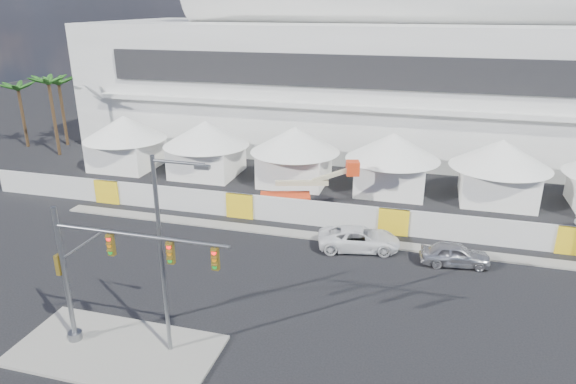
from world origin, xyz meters
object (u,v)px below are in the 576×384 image
(sedan_silver, at_px, (455,254))
(traffic_mast, at_px, (99,275))
(boom_lift, at_px, (294,197))
(pickup_curb, at_px, (359,239))
(streetlight_median, at_px, (166,245))

(sedan_silver, relative_size, traffic_mast, 0.49)
(traffic_mast, xyz_separation_m, boom_lift, (4.24, 19.97, -3.02))
(pickup_curb, relative_size, traffic_mast, 0.63)
(traffic_mast, height_order, boom_lift, traffic_mast)
(pickup_curb, bearing_deg, sedan_silver, -107.00)
(streetlight_median, relative_size, boom_lift, 1.18)
(traffic_mast, height_order, streetlight_median, streetlight_median)
(streetlight_median, bearing_deg, pickup_curb, 62.59)
(sedan_silver, relative_size, streetlight_median, 0.45)
(boom_lift, bearing_deg, sedan_silver, -43.10)
(traffic_mast, bearing_deg, pickup_curb, 53.74)
(sedan_silver, height_order, streetlight_median, streetlight_median)
(sedan_silver, bearing_deg, traffic_mast, 122.02)
(traffic_mast, distance_m, streetlight_median, 3.79)
(traffic_mast, bearing_deg, boom_lift, 78.00)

